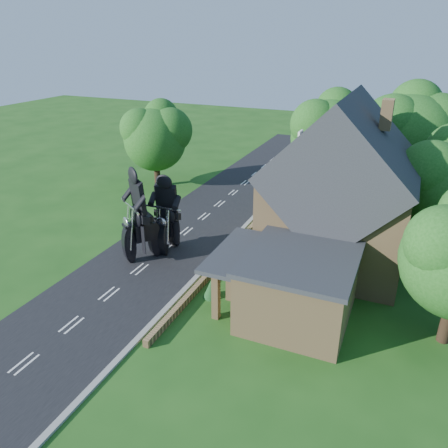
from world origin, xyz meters
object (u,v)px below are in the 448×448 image
at_px(house, 339,195).
at_px(annex, 296,285).
at_px(motorcycle_lead, 169,239).
at_px(garden_wall, 236,245).
at_px(motorcycle_follow, 142,246).

height_order(house, annex, house).
distance_m(annex, motorcycle_lead, 10.23).
bearing_deg(annex, motorcycle_lead, 158.56).
xyz_separation_m(garden_wall, house, (6.19, 1.00, 4.14)).
bearing_deg(garden_wall, house, 9.17).
xyz_separation_m(annex, motorcycle_follow, (-10.44, 2.08, -0.86)).
bearing_deg(motorcycle_lead, motorcycle_follow, 58.59).
relative_size(house, motorcycle_follow, 5.25).
xyz_separation_m(annex, motorcycle_lead, (-9.48, 3.72, -0.98)).
bearing_deg(annex, motorcycle_follow, 168.73).
distance_m(garden_wall, motorcycle_lead, 4.47).
xyz_separation_m(garden_wall, motorcycle_lead, (-3.91, -2.08, 0.59)).
distance_m(annex, motorcycle_follow, 10.68).
height_order(garden_wall, motorcycle_lead, motorcycle_lead).
height_order(garden_wall, annex, annex).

